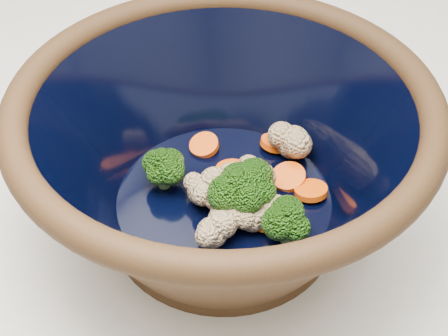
{
  "coord_description": "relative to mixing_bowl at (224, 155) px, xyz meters",
  "views": [
    {
      "loc": [
        0.32,
        -0.38,
        1.35
      ],
      "look_at": [
        0.11,
        -0.04,
        0.97
      ],
      "focal_mm": 50.0,
      "sensor_mm": 36.0,
      "label": 1
    }
  ],
  "objects": [
    {
      "name": "vegetable_pile",
      "position": [
        0.02,
        0.0,
        -0.03
      ],
      "size": [
        0.17,
        0.17,
        0.06
      ],
      "color": "#608442",
      "rests_on": "mixing_bowl"
    },
    {
      "name": "mixing_bowl",
      "position": [
        0.0,
        0.0,
        0.0
      ],
      "size": [
        0.43,
        0.43,
        0.16
      ],
      "rotation": [
        0.0,
        0.0,
        0.3
      ],
      "color": "black",
      "rests_on": "counter"
    }
  ]
}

